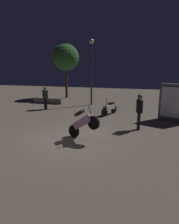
{
  "coord_description": "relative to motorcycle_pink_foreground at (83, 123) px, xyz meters",
  "views": [
    {
      "loc": [
        2.97,
        -7.97,
        3.11
      ],
      "look_at": [
        0.55,
        0.92,
        1.0
      ],
      "focal_mm": 33.05,
      "sensor_mm": 36.0,
      "label": 1
    }
  ],
  "objects": [
    {
      "name": "motorcycle_white_parked_left",
      "position": [
        0.28,
        4.79,
        -0.31
      ],
      "size": [
        0.73,
        1.57,
        1.11
      ],
      "rotation": [
        0.0,
        0.0,
        4.32
      ],
      "color": "black",
      "rests_on": "ground_plane"
    },
    {
      "name": "motorcycle_pink_foreground",
      "position": [
        0.0,
        0.0,
        0.0
      ],
      "size": [
        1.55,
        0.79,
        1.63
      ],
      "rotation": [
        0.0,
        0.0,
        -0.43
      ],
      "color": "black",
      "rests_on": "ground_plane"
    },
    {
      "name": "person_rider_beside",
      "position": [
        2.2,
        2.11,
        0.31
      ],
      "size": [
        0.32,
        0.67,
        1.76
      ],
      "rotation": [
        0.0,
        0.0,
        0.25
      ],
      "color": "black",
      "rests_on": "ground_plane"
    },
    {
      "name": "kiosk_billboard",
      "position": [
        4.04,
        4.26,
        0.31
      ],
      "size": [
        1.67,
        1.06,
        2.1
      ],
      "rotation": [
        0.0,
        0.0,
        2.76
      ],
      "color": "#595960",
      "rests_on": "ground_plane"
    },
    {
      "name": "streetlamp_near",
      "position": [
        -1.68,
        7.74,
        2.43
      ],
      "size": [
        0.36,
        0.36,
        5.01
      ],
      "color": "#38383D",
      "rests_on": "ground_plane"
    },
    {
      "name": "planter_wall_low",
      "position": [
        -5.33,
        7.5,
        -0.52
      ],
      "size": [
        2.52,
        0.5,
        0.45
      ],
      "color": "gray",
      "rests_on": "ground_plane"
    },
    {
      "name": "ground_plane",
      "position": [
        -0.54,
        0.08,
        -0.74
      ],
      "size": [
        40.0,
        40.0,
        0.0
      ],
      "primitive_type": "plane",
      "color": "#756656"
    },
    {
      "name": "tree_left_bg",
      "position": [
        -4.98,
        10.8,
        3.04
      ],
      "size": [
        2.48,
        2.48,
        5.05
      ],
      "color": "#4C331E",
      "rests_on": "ground_plane"
    },
    {
      "name": "person_bystander_far",
      "position": [
        -4.43,
        5.28,
        0.22
      ],
      "size": [
        0.61,
        0.42,
        1.63
      ],
      "rotation": [
        0.0,
        0.0,
        4.17
      ],
      "color": "black",
      "rests_on": "ground_plane"
    }
  ]
}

